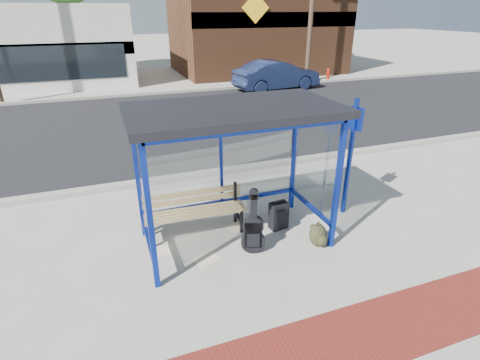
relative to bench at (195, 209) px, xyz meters
name	(u,v)px	position (x,y,z in m)	size (l,w,h in m)	color
ground	(235,240)	(0.60, -0.50, -0.48)	(120.00, 120.00, 0.00)	#B2ADA0
brick_paver_strip	(308,354)	(0.60, -3.10, -0.48)	(60.00, 1.00, 0.01)	maroon
curb_near	(196,175)	(0.60, 2.40, -0.42)	(60.00, 0.25, 0.12)	gray
street_asphalt	(161,123)	(0.60, 7.50, -0.48)	(60.00, 10.00, 0.00)	black
curb_far	(143,94)	(0.60, 12.60, -0.42)	(60.00, 0.25, 0.12)	gray
far_sidewalk	(139,88)	(0.60, 14.50, -0.48)	(60.00, 4.00, 0.01)	#B2ADA0
bus_shelter	(233,127)	(0.60, -0.43, 1.59)	(3.30, 1.80, 2.42)	navy
storefront_brown	(256,18)	(8.60, 18.00, 2.72)	(10.00, 7.08, 6.40)	#59331E
utility_pole_east	(312,1)	(9.60, 12.90, 3.62)	(1.60, 0.24, 8.00)	#4C3826
bench	(195,209)	(0.00, 0.00, 0.00)	(1.82, 0.53, 0.85)	black
guitar_bag	(253,231)	(0.76, -0.94, -0.07)	(0.42, 0.24, 1.12)	black
suitcase	(279,216)	(1.49, -0.40, -0.22)	(0.35, 0.25, 0.58)	black
backpack	(319,236)	(1.90, -1.15, -0.29)	(0.38, 0.35, 0.41)	#2C2D19
sign_post	(351,152)	(3.00, -0.30, 0.82)	(0.14, 0.28, 2.32)	navy
newspaper_a	(161,251)	(-0.70, -0.38, -0.48)	(0.39, 0.31, 0.01)	white
newspaper_b	(207,259)	(-0.04, -0.87, -0.48)	(0.40, 0.32, 0.01)	white
newspaper_c	(238,226)	(0.80, -0.10, -0.48)	(0.39, 0.31, 0.01)	white
parked_car	(277,75)	(7.13, 11.59, 0.24)	(1.53, 4.39, 1.45)	#1A2549
fire_hydrant	(328,74)	(11.08, 13.05, -0.12)	(0.30, 0.20, 0.67)	#B21D0C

